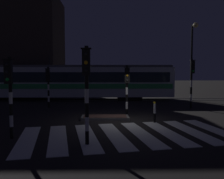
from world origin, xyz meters
The scene contains 13 objects.
ground_plane centered at (0.00, 0.00, 0.00)m, with size 120.00×120.00×0.00m, color black.
rail_near centered at (0.00, 9.67, 0.01)m, with size 80.00×0.12×0.03m, color #59595E.
rail_far centered at (0.00, 11.11, 0.01)m, with size 80.00×0.12×0.03m, color #59595E.
crosswalk_zebra centered at (0.00, -2.78, 0.01)m, with size 9.52×6.06×0.02m.
traffic_island centered at (-0.99, 0.70, 0.09)m, with size 2.64×1.11×0.18m.
traffic_light_corner_near_left centered at (-4.71, -3.34, 2.14)m, with size 0.36×0.42×3.24m.
traffic_light_median_centre centered at (0.29, 1.53, 2.00)m, with size 0.36×0.42×3.03m.
traffic_light_corner_far_left centered at (-5.21, 5.27, 1.98)m, with size 0.36×0.42×3.00m.
traffic_light_kerb_mid_left centered at (-1.62, -4.29, 2.36)m, with size 0.36×0.42×3.57m.
traffic_light_corner_far_right centered at (5.22, 4.69, 2.36)m, with size 0.36×0.42×3.58m.
street_lamp_trackside_right centered at (6.81, 9.29, 4.39)m, with size 0.44×1.21×6.88m.
tram centered at (-3.61, 10.39, 1.75)m, with size 17.80×2.58×4.15m.
bollard_island_edge centered at (1.58, -0.38, 0.56)m, with size 0.12×0.12×1.11m.
Camera 1 is at (-0.91, -13.19, 2.67)m, focal length 40.23 mm.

